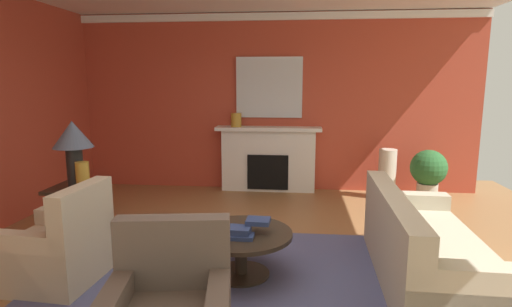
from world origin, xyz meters
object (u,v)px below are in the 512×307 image
(side_table, at_px, (79,212))
(vase_on_side_table, at_px, (83,176))
(vase_tall_corner, at_px, (387,174))
(potted_plant, at_px, (428,171))
(armchair_near_window, at_px, (59,251))
(table_lamp, at_px, (73,141))
(vase_mantel_left, at_px, (236,120))
(coffee_table, at_px, (241,243))
(sofa, at_px, (424,253))
(fireplace, at_px, (268,160))
(mantel_mirror, at_px, (269,87))

(side_table, relative_size, vase_on_side_table, 2.26)
(vase_tall_corner, xyz_separation_m, potted_plant, (0.60, -0.14, 0.09))
(armchair_near_window, xyz_separation_m, vase_on_side_table, (-0.13, 0.75, 0.55))
(table_lamp, xyz_separation_m, vase_mantel_left, (1.46, 2.60, 0.01))
(coffee_table, distance_m, table_lamp, 2.24)
(coffee_table, bearing_deg, sofa, 0.93)
(vase_on_side_table, distance_m, potted_plant, 5.00)
(fireplace, bearing_deg, armchair_near_window, -116.12)
(coffee_table, relative_size, potted_plant, 1.20)
(side_table, bearing_deg, vase_tall_corner, 30.75)
(vase_tall_corner, distance_m, vase_mantel_left, 2.65)
(sofa, bearing_deg, vase_on_side_table, 172.98)
(coffee_table, xyz_separation_m, vase_tall_corner, (1.98, 2.94, 0.07))
(vase_mantel_left, bearing_deg, armchair_near_window, -108.73)
(fireplace, distance_m, coffee_table, 3.24)
(mantel_mirror, bearing_deg, table_lamp, -125.87)
(vase_on_side_table, bearing_deg, fireplace, 56.21)
(table_lamp, bearing_deg, mantel_mirror, 54.13)
(sofa, relative_size, armchair_near_window, 2.24)
(vase_on_side_table, bearing_deg, armchair_near_window, -80.40)
(fireplace, bearing_deg, potted_plant, -9.78)
(table_lamp, bearing_deg, potted_plant, 25.91)
(vase_tall_corner, distance_m, potted_plant, 0.62)
(table_lamp, bearing_deg, side_table, -14.04)
(table_lamp, bearing_deg, armchair_near_window, -72.37)
(potted_plant, bearing_deg, mantel_mirror, 167.60)
(table_lamp, relative_size, vase_mantel_left, 3.24)
(coffee_table, xyz_separation_m, vase_mantel_left, (-0.52, 3.19, 0.90))
(side_table, height_order, table_lamp, table_lamp)
(potted_plant, bearing_deg, vase_on_side_table, -152.09)
(armchair_near_window, xyz_separation_m, vase_mantel_left, (1.18, 3.48, 0.93))
(fireplace, distance_m, armchair_near_window, 3.93)
(armchair_near_window, bearing_deg, vase_mantel_left, 71.27)
(armchair_near_window, xyz_separation_m, vase_tall_corner, (3.68, 3.23, 0.10))
(potted_plant, bearing_deg, vase_mantel_left, 172.82)
(fireplace, xyz_separation_m, vase_mantel_left, (-0.55, -0.05, 0.70))
(coffee_table, relative_size, vase_tall_corner, 1.24)
(coffee_table, relative_size, vase_on_side_table, 3.23)
(potted_plant, bearing_deg, table_lamp, -154.09)
(mantel_mirror, distance_m, table_lamp, 3.47)
(sofa, distance_m, armchair_near_window, 3.43)
(fireplace, bearing_deg, vase_tall_corner, -8.72)
(armchair_near_window, relative_size, coffee_table, 0.95)
(vase_mantel_left, bearing_deg, table_lamp, -119.21)
(vase_mantel_left, bearing_deg, coffee_table, -80.82)
(side_table, bearing_deg, vase_mantel_left, 60.79)
(side_table, height_order, potted_plant, potted_plant)
(table_lamp, xyz_separation_m, vase_on_side_table, (0.15, -0.12, -0.37))
(table_lamp, bearing_deg, coffee_table, -16.51)
(fireplace, distance_m, vase_on_side_table, 3.35)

